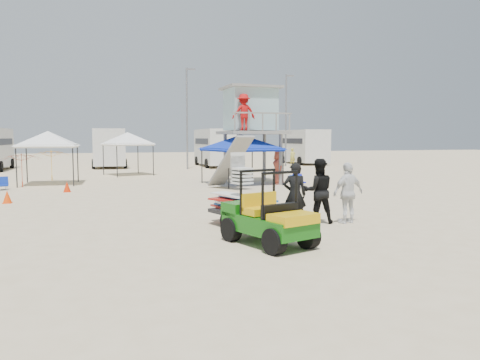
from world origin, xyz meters
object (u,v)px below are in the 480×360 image
object	(u,v)px
man_left	(295,195)
lifeguard_tower	(250,113)
canopy_blue	(241,137)
utility_cart	(268,211)
surf_trailer	(241,201)

from	to	relation	value
man_left	lifeguard_tower	bearing A→B (deg)	-84.94
canopy_blue	utility_cart	bearing A→B (deg)	-103.68
surf_trailer	utility_cart	bearing A→B (deg)	-90.10
surf_trailer	canopy_blue	xyz separation A→B (m)	(3.41, 11.70, 1.79)
surf_trailer	canopy_blue	world-z (taller)	canopy_blue
utility_cart	canopy_blue	world-z (taller)	canopy_blue
man_left	canopy_blue	size ratio (longest dim) A/B	0.45
surf_trailer	lifeguard_tower	world-z (taller)	lifeguard_tower
utility_cart	surf_trailer	world-z (taller)	surf_trailer
lifeguard_tower	canopy_blue	bearing A→B (deg)	-143.69
canopy_blue	surf_trailer	bearing A→B (deg)	-106.25
man_left	canopy_blue	bearing A→B (deg)	-82.54
utility_cart	lifeguard_tower	world-z (taller)	lifeguard_tower
surf_trailer	man_left	size ratio (longest dim) A/B	1.26
utility_cart	lifeguard_tower	bearing A→B (deg)	74.47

